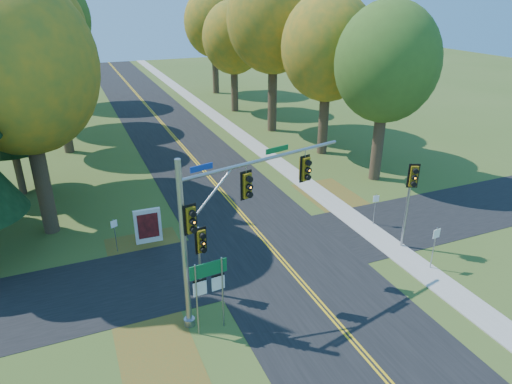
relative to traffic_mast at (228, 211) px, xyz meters
name	(u,v)px	position (x,y,z in m)	size (l,w,h in m)	color
ground	(291,270)	(3.87, 1.58, -4.85)	(160.00, 160.00, 0.00)	#3D551E
road_main	(291,270)	(3.87, 1.58, -4.84)	(8.00, 160.00, 0.02)	black
road_cross	(274,251)	(3.87, 3.58, -4.84)	(60.00, 6.00, 0.02)	black
centerline_left	(289,270)	(3.77, 1.58, -4.83)	(0.10, 160.00, 0.01)	gold
centerline_right	(293,270)	(3.97, 1.58, -4.83)	(0.10, 160.00, 0.01)	gold
sidewalk_east	(390,246)	(10.07, 1.58, -4.82)	(1.60, 160.00, 0.06)	#9E998E
leaf_patch_w_near	(149,258)	(-2.63, 5.58, -4.84)	(4.00, 6.00, 0.00)	brown
leaf_patch_e	(340,202)	(10.67, 7.58, -4.84)	(3.50, 8.00, 0.00)	brown
leaf_patch_w_far	(157,351)	(-3.63, -1.42, -4.84)	(3.00, 5.00, 0.00)	brown
tree_w_a	(21,68)	(-7.25, 10.96, 4.63)	(8.00, 8.00, 14.15)	#38281C
tree_e_a	(387,63)	(15.44, 10.35, 3.68)	(7.20, 7.20, 12.73)	#38281C
tree_w_b	(12,38)	(-7.85, 17.86, 5.52)	(8.60, 8.60, 15.38)	#38281C
tree_e_b	(328,48)	(14.84, 17.15, 4.05)	(7.60, 7.60, 13.33)	#38281C
tree_w_c	(55,59)	(-5.67, 26.05, 3.09)	(6.80, 6.80, 11.91)	#38281C
tree_e_c	(274,19)	(13.75, 25.27, 5.81)	(8.80, 8.80, 15.79)	#38281C
tree_w_d	(43,28)	(-6.25, 34.76, 4.93)	(8.20, 8.20, 14.56)	#38281C
tree_e_d	(234,38)	(13.14, 34.45, 3.39)	(7.00, 7.00, 12.32)	#38281C
tree_w_e	(54,19)	(-5.05, 45.66, 5.22)	(8.40, 8.40, 14.97)	#38281C
tree_e_e	(214,23)	(14.34, 45.16, 4.34)	(7.80, 7.80, 13.74)	#38281C
traffic_mast	(228,211)	(0.00, 0.00, 0.00)	(8.12, 2.38, 7.54)	#94969C
east_signal_pole	(412,185)	(10.56, 1.12, -1.04)	(0.55, 0.66, 5.02)	gray
ped_signal_pole	(201,246)	(-0.85, 1.35, -2.18)	(0.57, 0.66, 3.60)	#989CA1
route_sign_cluster	(209,282)	(-1.23, -1.06, -2.46)	(1.58, 0.20, 3.39)	gray
info_kiosk	(148,226)	(-2.24, 7.30, -3.83)	(1.49, 0.27, 2.05)	silver
reg_sign_e_north	(375,204)	(10.79, 4.10, -3.47)	(0.38, 0.09, 2.01)	gray
reg_sign_e_south	(435,241)	(10.57, -1.06, -3.22)	(0.46, 0.09, 2.38)	gray
reg_sign_w	(115,230)	(-4.05, 6.94, -3.49)	(0.36, 0.18, 1.99)	gray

